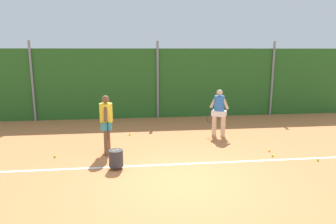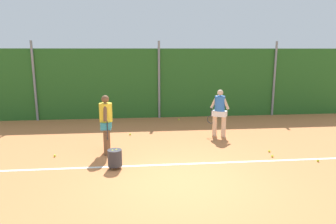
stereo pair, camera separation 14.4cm
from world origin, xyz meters
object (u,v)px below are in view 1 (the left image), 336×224
player_midcourt (219,110)px  tennis_ball_2 (269,151)px  tennis_ball_0 (318,160)px  tennis_ball_6 (178,119)px  ball_hopper (116,158)px  tennis_ball_5 (272,155)px  tennis_ball_4 (130,134)px  player_foreground_near (106,121)px  tennis_ball_1 (55,156)px  tennis_ball_3 (106,136)px

player_midcourt → tennis_ball_2: size_ratio=24.82×
tennis_ball_0 → tennis_ball_6: size_ratio=1.00×
ball_hopper → tennis_ball_0: 5.43m
tennis_ball_5 → tennis_ball_2: bearing=76.8°
player_midcourt → tennis_ball_4: (-3.09, 0.45, -0.88)m
player_foreground_near → player_midcourt: bearing=109.3°
tennis_ball_0 → tennis_ball_4: same height
tennis_ball_5 → player_foreground_near: bearing=169.9°
tennis_ball_0 → player_midcourt: bearing=126.8°
player_foreground_near → tennis_ball_1: bearing=-84.6°
tennis_ball_0 → tennis_ball_3: 6.67m
tennis_ball_2 → tennis_ball_3: bearing=156.5°
ball_hopper → tennis_ball_6: ball_hopper is taller
tennis_ball_0 → tennis_ball_3: same height
player_foreground_near → tennis_ball_4: size_ratio=25.91×
tennis_ball_6 → tennis_ball_2: bearing=-64.6°
player_foreground_near → ball_hopper: player_foreground_near is taller
player_midcourt → tennis_ball_5: size_ratio=24.82×
tennis_ball_3 → tennis_ball_5: 5.50m
player_midcourt → tennis_ball_1: size_ratio=24.82×
tennis_ball_5 → tennis_ball_4: bearing=146.4°
tennis_ball_1 → tennis_ball_2: (6.21, -0.23, 0.00)m
tennis_ball_3 → tennis_ball_5: same height
tennis_ball_2 → tennis_ball_1: bearing=177.9°
tennis_ball_4 → tennis_ball_1: bearing=-135.7°
tennis_ball_4 → tennis_ball_0: bearing=-31.7°
ball_hopper → tennis_ball_3: bearing=99.7°
tennis_ball_3 → tennis_ball_6: same height
ball_hopper → tennis_ball_4: (0.32, 3.08, -0.26)m
tennis_ball_0 → tennis_ball_2: 1.32m
player_midcourt → tennis_ball_0: (2.02, -2.70, -0.88)m
tennis_ball_0 → tennis_ball_4: 6.00m
player_foreground_near → tennis_ball_4: (0.63, 1.85, -0.92)m
ball_hopper → tennis_ball_2: size_ratio=7.78×
ball_hopper → tennis_ball_3: ball_hopper is taller
player_foreground_near → ball_hopper: size_ratio=3.33×
player_midcourt → tennis_ball_6: size_ratio=24.82×
player_midcourt → tennis_ball_0: 3.49m
tennis_ball_2 → tennis_ball_4: bearing=151.3°
tennis_ball_5 → tennis_ball_1: bearing=173.9°
player_midcourt → tennis_ball_6: player_midcourt is taller
player_midcourt → tennis_ball_4: player_midcourt is taller
player_midcourt → tennis_ball_4: size_ratio=24.82×
tennis_ball_3 → ball_hopper: bearing=-80.3°
player_foreground_near → tennis_ball_0: 5.95m
tennis_ball_5 → tennis_ball_6: bearing=112.5°
tennis_ball_6 → player_midcourt: bearing=-67.9°
tennis_ball_3 → tennis_ball_2: bearing=-23.5°
player_foreground_near → tennis_ball_5: player_foreground_near is taller
ball_hopper → tennis_ball_3: (-0.51, 2.98, -0.26)m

